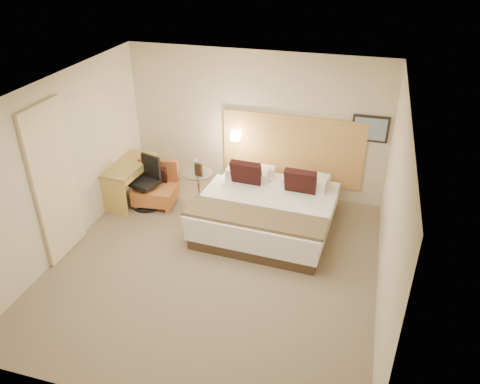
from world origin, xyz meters
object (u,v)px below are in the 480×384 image
(lounge_chair, at_px, (156,188))
(desk, at_px, (130,172))
(side_table, at_px, (198,186))
(bed, at_px, (267,210))
(desk_chair, at_px, (147,186))

(lounge_chair, bearing_deg, desk, -177.28)
(side_table, bearing_deg, bed, -18.44)
(bed, height_order, desk_chair, bed)
(bed, bearing_deg, lounge_chair, 173.40)
(bed, distance_m, side_table, 1.49)
(side_table, distance_m, desk_chair, 0.93)
(bed, height_order, desk, bed)
(side_table, bearing_deg, desk, -168.80)
(lounge_chair, relative_size, desk_chair, 0.86)
(bed, relative_size, side_table, 3.29)
(bed, distance_m, desk_chair, 2.27)
(bed, distance_m, lounge_chair, 2.17)
(side_table, relative_size, desk_chair, 0.73)
(side_table, xyz_separation_m, desk, (-1.23, -0.24, 0.25))
(lounge_chair, distance_m, desk, 0.56)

